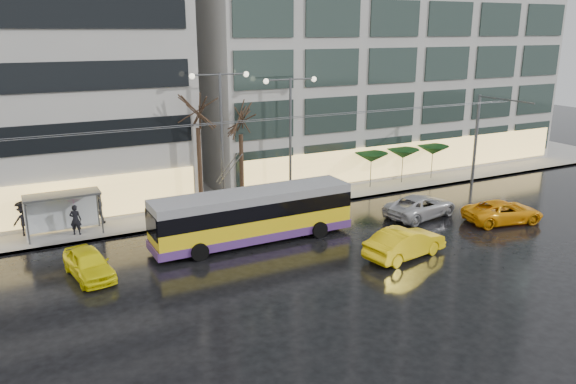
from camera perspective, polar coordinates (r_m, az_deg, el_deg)
ground at (r=27.89m, az=-2.39°, el=-8.76°), size 140.00×140.00×0.00m
sidewalk at (r=40.77m, az=-8.10°, el=-0.63°), size 80.00×10.00×0.15m
kerb at (r=36.34m, az=-5.52°, el=-2.64°), size 80.00×0.10×0.15m
building_right at (r=51.34m, az=8.33°, el=17.02°), size 32.00×14.00×25.00m
trolleybus at (r=32.04m, az=-3.54°, el=-2.57°), size 11.74×4.61×5.43m
catenary at (r=33.86m, az=-6.58°, el=3.27°), size 42.24×5.12×7.00m
bus_shelter at (r=35.16m, az=-22.55°, el=-1.27°), size 4.20×1.60×2.51m
street_lamp_near at (r=36.51m, az=-6.80°, el=6.98°), size 3.96×0.36×9.03m
street_lamp_far at (r=38.55m, az=0.24°, el=7.17°), size 3.96×0.36×8.53m
tree_a at (r=36.05m, az=-9.22°, el=8.54°), size 3.20×3.20×8.40m
tree_b at (r=37.35m, az=-4.86°, el=7.88°), size 3.20×3.20×7.70m
parasol_a at (r=42.93m, az=8.46°, el=3.48°), size 2.50×2.50×2.65m
parasol_b at (r=44.71m, az=11.61°, el=3.83°), size 2.50×2.50×2.65m
parasol_c at (r=46.62m, az=14.50°, el=4.15°), size 2.50×2.50×2.65m
taxi_a at (r=29.42m, az=-19.59°, el=-6.86°), size 2.32×4.38×1.42m
taxi_b at (r=30.70m, az=11.80°, el=-5.09°), size 5.08×2.53×1.60m
taxi_c at (r=37.92m, az=21.02°, el=-1.88°), size 5.40×3.28×1.40m
sedan_silver at (r=37.43m, az=13.32°, el=-1.40°), size 5.60×3.36×1.46m
pedestrian_a at (r=34.94m, az=-20.85°, el=-1.86°), size 1.27×1.28×2.19m
pedestrian_b at (r=36.61m, az=-18.86°, el=-1.61°), size 0.96×0.76×1.93m
pedestrian_c at (r=36.07m, az=-25.27°, el=-2.31°), size 1.24×0.87×2.11m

